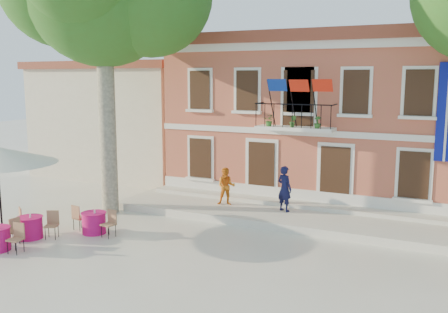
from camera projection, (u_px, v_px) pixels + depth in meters
ground at (185, 245)px, 16.71m from camera, size 90.00×90.00×0.00m
main_building at (323, 114)px, 24.15m from camera, size 13.50×9.59×7.50m
neighbor_west at (139, 117)px, 30.07m from camera, size 9.40×9.40×6.40m
terrace at (284, 215)px, 19.75m from camera, size 14.00×3.40×0.30m
pedestrian_navy at (285, 189)px, 19.70m from camera, size 0.78×0.66×1.82m
pedestrian_orange at (226, 186)px, 20.68m from camera, size 0.93×0.83×1.57m
cafe_table_1 at (30, 226)px, 17.34m from camera, size 1.87×1.68×0.95m
cafe_table_3 at (94, 222)px, 17.91m from camera, size 1.96×0.90×0.95m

